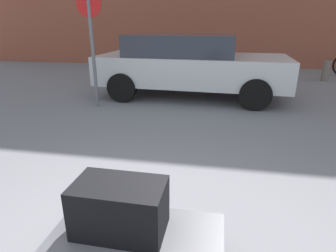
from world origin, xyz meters
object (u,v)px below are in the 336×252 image
luggage_cart (136,247)px  no_parking_sign (92,37)px  bollard_kerb_near (284,70)px  bollard_kerb_mid (326,71)px  parked_car (189,64)px  duffel_bag_black_rear_left (120,208)px

luggage_cart → no_parking_sign: 4.63m
luggage_cart → bollard_kerb_near: 8.18m
luggage_cart → bollard_kerb_mid: bearing=65.1°
parked_car → bollard_kerb_mid: parked_car is taller
duffel_bag_black_rear_left → luggage_cart: bearing=-27.0°
duffel_bag_black_rear_left → no_parking_sign: size_ratio=0.27×
bollard_kerb_mid → luggage_cart: bearing=-114.9°
duffel_bag_black_rear_left → no_parking_sign: (-1.92, 3.94, 0.88)m
bollard_kerb_mid → parked_car: bearing=-146.2°
duffel_bag_black_rear_left → parked_car: (-0.11, 5.17, 0.24)m
luggage_cart → parked_car: parked_car is taller
duffel_bag_black_rear_left → no_parking_sign: 4.47m
parked_car → bollard_kerb_mid: (3.86, 2.59, -0.46)m
parked_car → bollard_kerb_mid: size_ratio=7.25×
parked_car → no_parking_sign: 2.28m
parked_car → bollard_kerb_near: bearing=44.3°
duffel_bag_black_rear_left → parked_car: parked_car is taller
duffel_bag_black_rear_left → bollard_kerb_near: size_ratio=0.99×
parked_car → bollard_kerb_near: parked_car is taller
duffel_bag_black_rear_left → bollard_kerb_mid: 8.61m
duffel_bag_black_rear_left → bollard_kerb_near: (2.53, 7.75, -0.22)m
bollard_kerb_near → bollard_kerb_mid: (1.21, 0.00, 0.00)m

